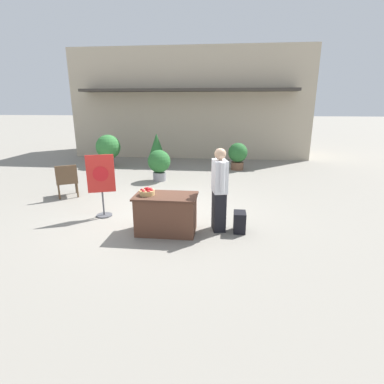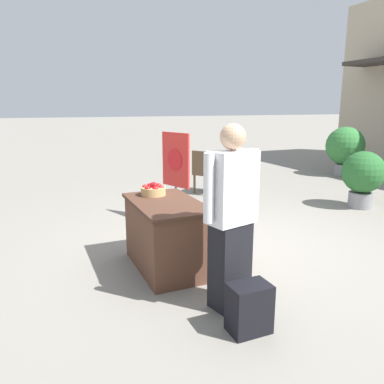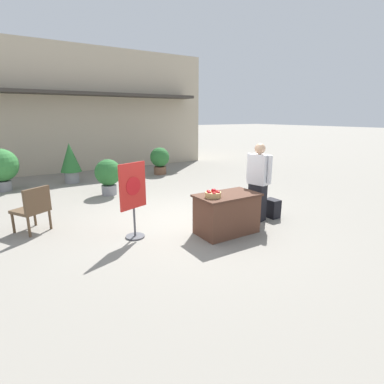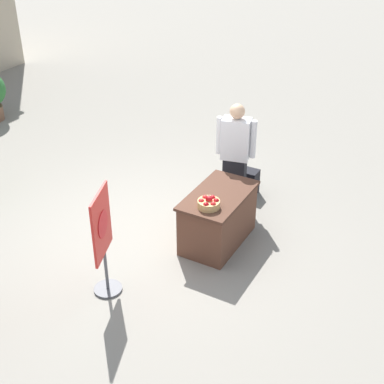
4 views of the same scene
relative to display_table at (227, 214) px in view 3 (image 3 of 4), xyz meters
name	(u,v)px [view 3 (image 3 of 4)]	position (x,y,z in m)	size (l,w,h in m)	color
ground_plane	(184,221)	(-0.37, 1.04, -0.40)	(120.00, 120.00, 0.00)	gray
storefront_building	(73,110)	(-0.63, 10.39, 2.09)	(11.17, 4.56, 4.97)	#B7A88E
display_table	(227,214)	(0.00, 0.00, 0.00)	(1.23, 0.72, 0.79)	brown
apple_basket	(213,194)	(-0.36, -0.04, 0.46)	(0.30, 0.30, 0.16)	tan
person_visitor	(258,182)	(1.04, 0.24, 0.47)	(0.35, 0.60, 1.69)	black
backpack	(272,208)	(1.47, 0.19, -0.19)	(0.24, 0.34, 0.42)	black
poster_board	(133,197)	(-1.62, 0.74, 0.40)	(0.58, 0.36, 1.44)	#4C4C51
patio_chair	(33,207)	(-3.19, 2.06, 0.12)	(0.76, 0.76, 0.92)	brown
potted_plant_far_left	(108,174)	(-1.06, 4.17, 0.21)	(0.76, 0.76, 1.04)	gray
potted_plant_far_right	(70,161)	(-1.66, 6.46, 0.37)	(0.69, 0.69, 1.36)	gray
potted_plant_near_right	(160,159)	(1.62, 6.24, 0.21)	(0.75, 0.75, 1.06)	brown
potted_plant_near_left	(1,166)	(-3.68, 6.36, 0.37)	(1.00, 1.00, 1.30)	gray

